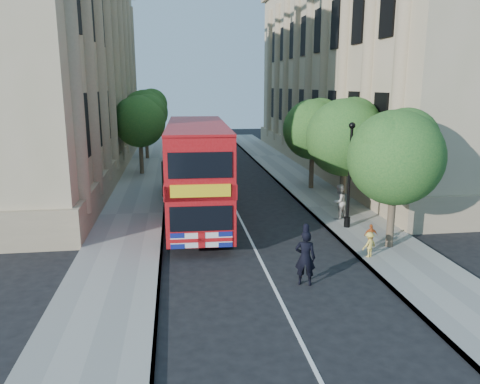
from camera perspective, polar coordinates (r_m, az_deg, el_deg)
name	(u,v)px	position (r m, az deg, el deg)	size (l,w,h in m)	color
ground	(273,285)	(17.12, 4.02, -11.24)	(120.00, 120.00, 0.00)	black
pavement_right	(334,207)	(27.73, 11.44, -1.81)	(3.50, 80.00, 0.12)	gray
pavement_left	(133,214)	(26.32, -12.96, -2.68)	(3.50, 80.00, 0.12)	gray
building_right	(375,61)	(42.88, 16.19, 15.14)	(12.00, 38.00, 18.00)	tan
building_left	(35,58)	(40.69, -23.67, 14.73)	(12.00, 38.00, 18.00)	tan
tree_right_near	(397,152)	(20.65, 18.55, 4.61)	(4.00, 4.00, 6.08)	#473828
tree_right_mid	(346,133)	(26.09, 12.76, 7.01)	(4.20, 4.20, 6.37)	#473828
tree_right_far	(313,126)	(31.77, 8.95, 7.94)	(4.00, 4.00, 6.15)	#473828
tree_left_far	(140,118)	(37.48, -12.09, 8.76)	(4.00, 4.00, 6.30)	#473828
tree_left_back	(146,110)	(45.44, -11.41, 9.81)	(4.20, 4.20, 6.65)	#473828
lamp_post	(349,180)	(23.27, 13.18, 1.47)	(0.32, 0.32, 5.16)	black
double_decker_bus	(198,170)	(23.89, -5.19, 2.71)	(3.19, 10.95, 5.02)	#A30B0F
box_van	(182,172)	(30.96, -7.05, 2.47)	(2.53, 5.25, 2.90)	black
police_constable	(305,258)	(16.91, 7.95, -7.96)	(0.74, 0.48, 2.02)	black
woman_pedestrian	(339,202)	(24.99, 11.99, -1.15)	(0.89, 0.70, 1.84)	beige
child_a	(371,235)	(21.21, 15.66, -5.09)	(0.58, 0.24, 0.98)	#C15522
child_b	(369,244)	(19.90, 15.49, -6.18)	(0.68, 0.39, 1.05)	#E9C44F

